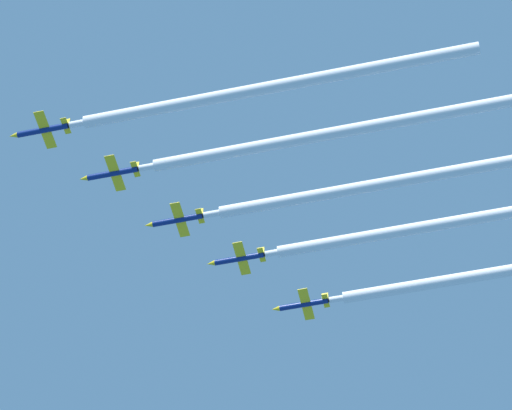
{
  "coord_description": "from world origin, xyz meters",
  "views": [
    {
      "loc": [
        -129.53,
        -42.82,
        1.3
      ],
      "look_at": [
        -0.09,
        -14.47,
        180.53
      ],
      "focal_mm": 86.64,
      "sensor_mm": 36.0,
      "label": 1
    }
  ],
  "objects_px": {
    "jet_third_echelon": "(176,220)",
    "jet_fifth_echelon": "(302,305)",
    "jet_lead": "(41,130)",
    "jet_second_echelon": "(111,174)",
    "jet_fourth_echelon": "(238,259)"
  },
  "relations": [
    {
      "from": "jet_third_echelon",
      "to": "jet_fifth_echelon",
      "type": "distance_m",
      "value": 29.6
    },
    {
      "from": "jet_lead",
      "to": "jet_second_echelon",
      "type": "bearing_deg",
      "value": -42.74
    },
    {
      "from": "jet_fourth_echelon",
      "to": "jet_second_echelon",
      "type": "bearing_deg",
      "value": 139.77
    },
    {
      "from": "jet_third_echelon",
      "to": "jet_fourth_echelon",
      "type": "height_order",
      "value": "jet_third_echelon"
    },
    {
      "from": "jet_third_echelon",
      "to": "jet_fifth_echelon",
      "type": "bearing_deg",
      "value": -39.92
    },
    {
      "from": "jet_third_echelon",
      "to": "jet_fifth_echelon",
      "type": "relative_size",
      "value": 1.0
    },
    {
      "from": "jet_lead",
      "to": "jet_fifth_echelon",
      "type": "bearing_deg",
      "value": -40.57
    },
    {
      "from": "jet_second_echelon",
      "to": "jet_fifth_echelon",
      "type": "relative_size",
      "value": 1.0
    },
    {
      "from": "jet_fifth_echelon",
      "to": "jet_lead",
      "type": "bearing_deg",
      "value": 139.43
    },
    {
      "from": "jet_lead",
      "to": "jet_fifth_echelon",
      "type": "height_order",
      "value": "jet_lead"
    },
    {
      "from": "jet_lead",
      "to": "jet_fifth_echelon",
      "type": "xyz_separation_m",
      "value": [
        44.34,
        -37.97,
        -6.18
      ]
    },
    {
      "from": "jet_second_echelon",
      "to": "jet_fifth_echelon",
      "type": "xyz_separation_m",
      "value": [
        33.72,
        -28.15,
        -4.73
      ]
    },
    {
      "from": "jet_fifth_echelon",
      "to": "jet_fourth_echelon",
      "type": "bearing_deg",
      "value": 140.83
    },
    {
      "from": "jet_fourth_echelon",
      "to": "jet_third_echelon",
      "type": "bearing_deg",
      "value": 139.26
    },
    {
      "from": "jet_fifth_echelon",
      "to": "jet_second_echelon",
      "type": "bearing_deg",
      "value": 140.14
    }
  ]
}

